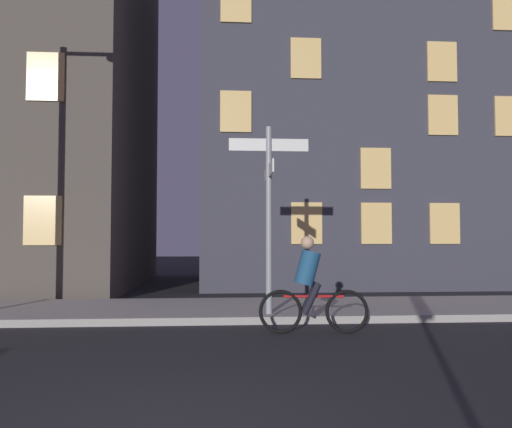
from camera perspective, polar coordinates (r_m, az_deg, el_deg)
sidewalk_kerb at (r=11.02m, az=-6.29°, el=-10.51°), size 40.00×3.06×0.14m
signpost at (r=9.87m, az=1.43°, el=1.49°), size 1.54×1.63×3.58m
cyclist at (r=8.66m, az=6.06°, el=-8.15°), size 1.82×0.35×1.61m
building_right_block at (r=19.52m, az=9.75°, el=11.46°), size 10.24×7.45×12.65m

